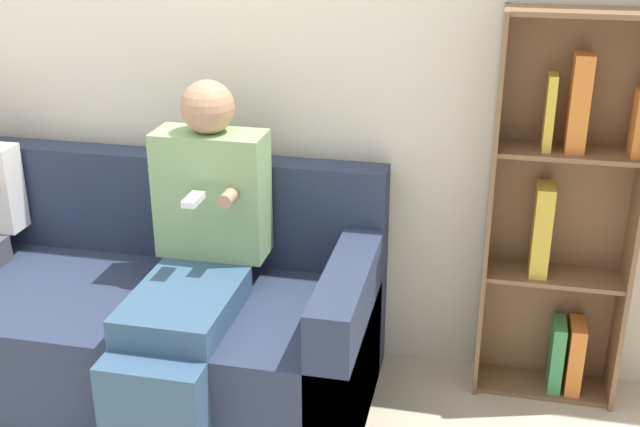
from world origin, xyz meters
TOP-DOWN VIEW (x-y plane):
  - back_wall at (0.00, 1.00)m, footprint 10.00×0.06m
  - couch at (-0.05, 0.53)m, footprint 2.16×0.87m
  - adult_seated at (0.37, 0.44)m, footprint 0.43×0.83m
  - bookshelf at (1.70, 0.88)m, footprint 0.54×0.23m

SIDE VIEW (x-z plane):
  - couch at x=-0.05m, z-range -0.15..0.74m
  - adult_seated at x=0.37m, z-range 0.02..1.27m
  - bookshelf at x=1.70m, z-range -0.03..1.50m
  - back_wall at x=0.00m, z-range 0.00..2.55m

